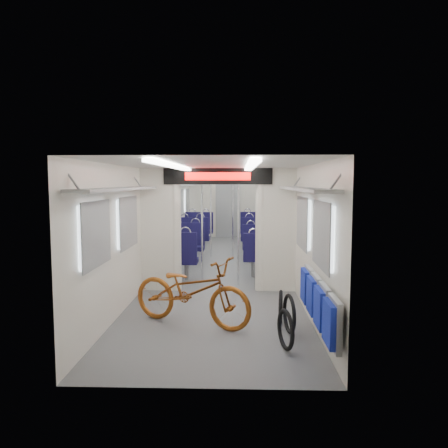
% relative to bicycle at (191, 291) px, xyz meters
% --- Properties ---
extents(carriage, '(12.00, 12.02, 2.31)m').
position_rel_bicycle_xyz_m(carriage, '(0.29, 3.78, 1.01)').
color(carriage, '#515456').
rests_on(carriage, ground).
extents(bicycle, '(1.98, 1.38, 0.99)m').
position_rel_bicycle_xyz_m(bicycle, '(0.00, 0.00, 0.00)').
color(bicycle, '#8D4714').
rests_on(bicycle, ground).
extents(flip_bench, '(0.12, 2.12, 0.53)m').
position_rel_bicycle_xyz_m(flip_bench, '(1.65, -0.82, 0.09)').
color(flip_bench, gray).
rests_on(flip_bench, carriage).
extents(bike_hoop_a, '(0.18, 0.50, 0.51)m').
position_rel_bicycle_xyz_m(bike_hoop_a, '(1.25, -0.91, -0.27)').
color(bike_hoop_a, black).
rests_on(bike_hoop_a, ground).
extents(bike_hoop_b, '(0.13, 0.54, 0.54)m').
position_rel_bicycle_xyz_m(bike_hoop_b, '(1.36, -0.33, -0.25)').
color(bike_hoop_b, black).
rests_on(bike_hoop_b, ground).
extents(bike_hoop_c, '(0.11, 0.50, 0.50)m').
position_rel_bicycle_xyz_m(bike_hoop_c, '(1.28, 0.06, -0.27)').
color(bike_hoop_c, black).
rests_on(bike_hoop_c, ground).
extents(seat_bay_near_left, '(0.94, 2.20, 1.14)m').
position_rel_bicycle_xyz_m(seat_bay_near_left, '(-0.64, 3.76, 0.07)').
color(seat_bay_near_left, '#0F0B33').
rests_on(seat_bay_near_left, ground).
extents(seat_bay_near_right, '(0.89, 1.98, 1.07)m').
position_rel_bicycle_xyz_m(seat_bay_near_right, '(1.23, 4.03, 0.04)').
color(seat_bay_near_right, '#0F0B33').
rests_on(seat_bay_near_right, ground).
extents(seat_bay_far_left, '(0.95, 2.26, 1.16)m').
position_rel_bicycle_xyz_m(seat_bay_far_left, '(-0.64, 7.41, 0.07)').
color(seat_bay_far_left, '#0F0B33').
rests_on(seat_bay_far_left, ground).
extents(seat_bay_far_right, '(0.96, 2.30, 1.17)m').
position_rel_bicycle_xyz_m(seat_bay_far_right, '(1.23, 7.39, 0.08)').
color(seat_bay_far_right, '#0F0B33').
rests_on(seat_bay_far_right, ground).
extents(stanchion_near_left, '(0.04, 0.04, 2.30)m').
position_rel_bicycle_xyz_m(stanchion_near_left, '(-0.08, 2.89, 0.66)').
color(stanchion_near_left, silver).
rests_on(stanchion_near_left, ground).
extents(stanchion_near_right, '(0.04, 0.04, 2.30)m').
position_rel_bicycle_xyz_m(stanchion_near_right, '(0.68, 2.44, 0.66)').
color(stanchion_near_right, silver).
rests_on(stanchion_near_right, ground).
extents(stanchion_far_left, '(0.04, 0.04, 2.30)m').
position_rel_bicycle_xyz_m(stanchion_far_left, '(-0.07, 5.71, 0.66)').
color(stanchion_far_left, silver).
rests_on(stanchion_far_left, ground).
extents(stanchion_far_right, '(0.04, 0.04, 2.30)m').
position_rel_bicycle_xyz_m(stanchion_far_right, '(0.53, 5.58, 0.66)').
color(stanchion_far_right, silver).
rests_on(stanchion_far_right, ground).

